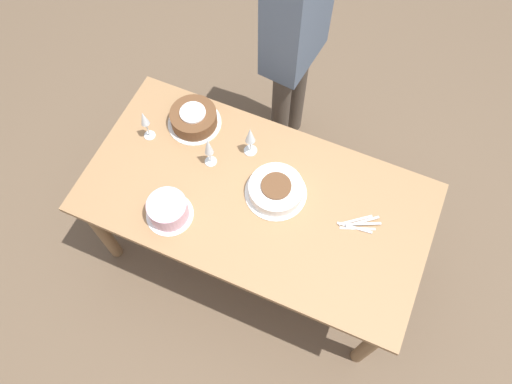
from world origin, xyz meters
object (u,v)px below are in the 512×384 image
object	(u,v)px
cake_front_chocolate	(194,118)
cake_back_decorated	(168,210)
wine_glass_near	(144,120)
wine_glass_far	(209,147)
person_cutting	(296,31)
cake_center_white	(276,190)
wine_glass_extra	(250,136)

from	to	relation	value
cake_front_chocolate	cake_back_decorated	bearing A→B (deg)	103.81
wine_glass_near	wine_glass_far	world-z (taller)	wine_glass_far
person_cutting	wine_glass_far	bearing A→B (deg)	-4.90
cake_back_decorated	person_cutting	distance (m)	1.13
cake_front_chocolate	wine_glass_far	size ratio (longest dim) A/B	1.34
cake_center_white	person_cutting	size ratio (longest dim) A/B	0.19
cake_center_white	wine_glass_far	world-z (taller)	wine_glass_far
cake_back_decorated	person_cutting	size ratio (longest dim) A/B	0.14
cake_back_decorated	wine_glass_near	xyz separation A→B (m)	(0.31, -0.36, 0.09)
cake_center_white	wine_glass_near	distance (m)	0.74
cake_front_chocolate	wine_glass_near	distance (m)	0.26
wine_glass_near	cake_center_white	bearing A→B (deg)	176.31
cake_back_decorated	person_cutting	bearing A→B (deg)	-100.47
cake_back_decorated	cake_front_chocolate	bearing A→B (deg)	-76.19
cake_front_chocolate	wine_glass_extra	distance (m)	0.35
cake_center_white	cake_front_chocolate	xyz separation A→B (m)	(0.55, -0.21, 0.01)
wine_glass_extra	cake_back_decorated	bearing A→B (deg)	66.35
cake_front_chocolate	person_cutting	distance (m)	0.69
person_cutting	wine_glass_near	bearing A→B (deg)	-28.41
wine_glass_near	cake_front_chocolate	bearing A→B (deg)	-137.59
wine_glass_far	person_cutting	distance (m)	0.77
wine_glass_extra	person_cutting	distance (m)	0.62
cake_front_chocolate	person_cutting	xyz separation A→B (m)	(-0.33, -0.57, 0.22)
wine_glass_extra	wine_glass_near	bearing A→B (deg)	13.56
person_cutting	cake_back_decorated	bearing A→B (deg)	-4.11
cake_center_white	wine_glass_near	xyz separation A→B (m)	(0.73, -0.05, 0.10)
cake_back_decorated	wine_glass_extra	world-z (taller)	wine_glass_extra
wine_glass_extra	person_cutting	xyz separation A→B (m)	(0.01, -0.61, 0.13)
cake_front_chocolate	wine_glass_far	distance (m)	0.27
cake_back_decorated	wine_glass_extra	distance (m)	0.53
wine_glass_extra	cake_center_white	bearing A→B (deg)	140.79
cake_front_chocolate	wine_glass_far	world-z (taller)	wine_glass_far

